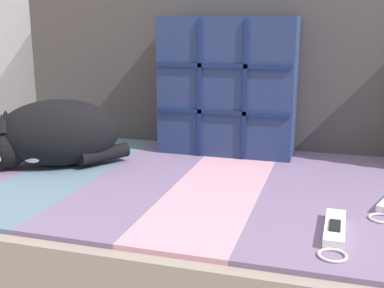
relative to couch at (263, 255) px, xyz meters
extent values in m
cube|color=gray|center=(0.00, 0.00, 0.07)|extent=(1.70, 0.90, 0.23)
cube|color=slate|center=(-0.71, -0.02, 0.19)|extent=(0.20, 0.81, 0.01)
cube|color=slate|center=(-0.51, -0.02, 0.19)|extent=(0.20, 0.81, 0.01)
cube|color=slate|center=(-0.31, -0.02, 0.19)|extent=(0.20, 0.81, 0.01)
cube|color=#C6899E|center=(-0.10, -0.02, 0.19)|extent=(0.20, 0.81, 0.01)
cube|color=slate|center=(0.10, -0.02, 0.19)|extent=(0.20, 0.81, 0.01)
cube|color=#474242|center=(0.00, 0.39, 0.42)|extent=(1.70, 0.14, 0.45)
cube|color=navy|center=(-0.15, 0.25, 0.39)|extent=(0.39, 0.13, 0.39)
cube|color=navy|center=(-0.15, 0.18, 0.33)|extent=(0.37, 0.01, 0.01)
cube|color=navy|center=(-0.22, 0.18, 0.39)|extent=(0.01, 0.01, 0.38)
cube|color=navy|center=(-0.15, 0.18, 0.46)|extent=(0.37, 0.01, 0.01)
cube|color=navy|center=(-0.09, 0.18, 0.39)|extent=(0.01, 0.01, 0.38)
ellipsoid|color=black|center=(-0.55, -0.02, 0.29)|extent=(0.36, 0.30, 0.18)
sphere|color=black|center=(-0.67, -0.09, 0.26)|extent=(0.12, 0.12, 0.12)
ellipsoid|color=white|center=(-0.59, -0.09, 0.26)|extent=(0.10, 0.04, 0.08)
cylinder|color=black|center=(-0.44, 0.02, 0.23)|extent=(0.11, 0.14, 0.04)
cone|color=black|center=(-0.65, -0.12, 0.33)|extent=(0.05, 0.05, 0.04)
cone|color=black|center=(-0.68, -0.06, 0.33)|extent=(0.05, 0.05, 0.04)
cube|color=white|center=(0.16, -0.26, 0.21)|extent=(0.04, 0.15, 0.02)
cube|color=black|center=(0.16, -0.27, 0.22)|extent=(0.02, 0.05, 0.00)
cube|color=black|center=(0.16, -0.19, 0.21)|extent=(0.03, 0.01, 0.02)
torus|color=silver|center=(0.16, -0.36, 0.20)|extent=(0.05, 0.05, 0.01)
torus|color=silver|center=(0.25, -0.17, 0.20)|extent=(0.06, 0.06, 0.01)
camera|label=1|loc=(0.15, -1.11, 0.56)|focal=45.00mm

